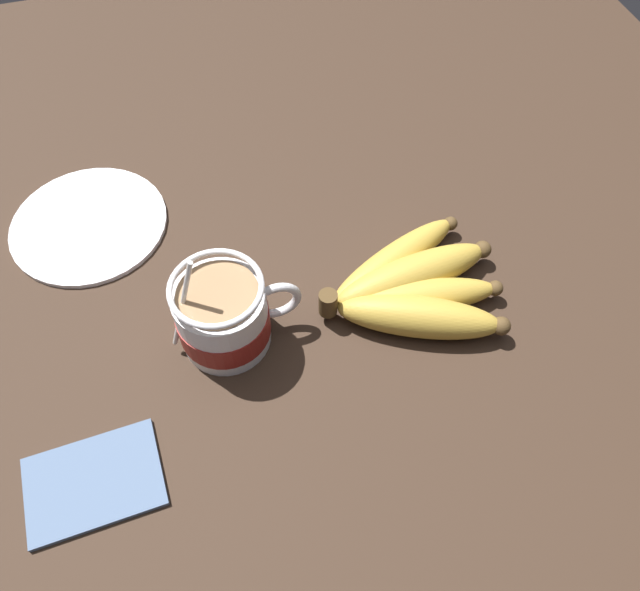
# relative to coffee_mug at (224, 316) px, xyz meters

# --- Properties ---
(table) EXTENTS (1.38, 1.38, 0.04)m
(table) POSITION_rel_coffee_mug_xyz_m (0.05, 0.03, -0.06)
(table) COLOR #332319
(table) RESTS_ON ground
(coffee_mug) EXTENTS (0.14, 0.09, 0.14)m
(coffee_mug) POSITION_rel_coffee_mug_xyz_m (0.00, 0.00, 0.00)
(coffee_mug) COLOR silver
(coffee_mug) RESTS_ON table
(banana_bunch) EXTENTS (0.21, 0.18, 0.04)m
(banana_bunch) POSITION_rel_coffee_mug_xyz_m (0.20, -0.01, -0.02)
(banana_bunch) COLOR #4C381E
(banana_bunch) RESTS_ON table
(napkin) EXTENTS (0.13, 0.09, 0.01)m
(napkin) POSITION_rel_coffee_mug_xyz_m (-0.15, -0.12, -0.04)
(napkin) COLOR slate
(napkin) RESTS_ON table
(small_plate) EXTENTS (0.18, 0.18, 0.01)m
(small_plate) POSITION_rel_coffee_mug_xyz_m (-0.13, 0.20, -0.04)
(small_plate) COLOR white
(small_plate) RESTS_ON table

